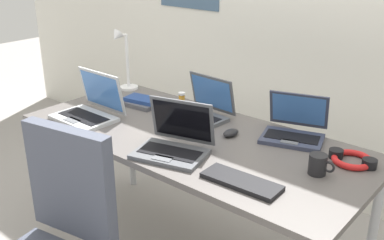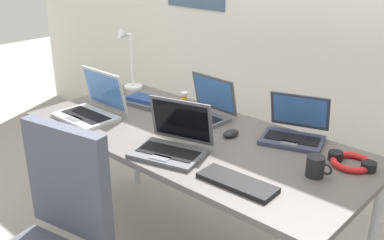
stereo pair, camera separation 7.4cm
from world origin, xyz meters
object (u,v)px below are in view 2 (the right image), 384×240
object	(u,v)px
external_keyboard	(237,182)
coffee_mug	(316,167)
laptop_by_keyboard	(172,143)
cell_phone	(113,95)
laptop_far_corner	(294,131)
headphones	(352,162)
book_stack	(146,101)
desk_lamp	(128,60)
laptop_mid_desk	(203,110)
pill_bottle	(184,99)
computer_mouse	(231,133)
laptop_center	(92,108)

from	to	relation	value
external_keyboard	coffee_mug	bearing A→B (deg)	51.92
laptop_by_keyboard	external_keyboard	xyz separation A→B (m)	(0.40, -0.04, -0.04)
cell_phone	coffee_mug	size ratio (longest dim) A/B	1.20
laptop_far_corner	cell_phone	distance (m)	1.19
headphones	book_stack	distance (m)	1.23
laptop_by_keyboard	cell_phone	bearing A→B (deg)	158.70
cell_phone	coffee_mug	xyz separation A→B (m)	(1.43, -0.09, 0.04)
desk_lamp	cell_phone	distance (m)	0.25
laptop_by_keyboard	coffee_mug	xyz separation A→B (m)	(0.60, 0.24, -0.00)
laptop_far_corner	coffee_mug	distance (m)	0.37
laptop_mid_desk	pill_bottle	distance (m)	0.23
cell_phone	book_stack	bearing A→B (deg)	50.94
computer_mouse	coffee_mug	bearing A→B (deg)	-4.04
computer_mouse	pill_bottle	xyz separation A→B (m)	(-0.48, 0.18, 0.02)
desk_lamp	pill_bottle	distance (m)	0.50
laptop_by_keyboard	headphones	xyz separation A→B (m)	(0.67, 0.43, -0.03)
laptop_center	headphones	distance (m)	1.37
laptop_mid_desk	headphones	size ratio (longest dim) A/B	1.48
desk_lamp	laptop_mid_desk	bearing A→B (deg)	-5.30
external_keyboard	coffee_mug	world-z (taller)	coffee_mug
laptop_mid_desk	cell_phone	xyz separation A→B (m)	(-0.66, -0.10, -0.04)
desk_lamp	computer_mouse	bearing A→B (deg)	-9.64
desk_lamp	coffee_mug	bearing A→B (deg)	-9.72
headphones	pill_bottle	distance (m)	1.06
desk_lamp	headphones	xyz separation A→B (m)	(1.53, -0.06, -0.18)
laptop_mid_desk	headphones	xyz separation A→B (m)	(0.84, 0.01, -0.03)
desk_lamp	laptop_mid_desk	distance (m)	0.71
laptop_center	external_keyboard	world-z (taller)	laptop_center
laptop_center	coffee_mug	xyz separation A→B (m)	(1.24, 0.21, -0.00)
laptop_center	cell_phone	world-z (taller)	laptop_center
laptop_far_corner	headphones	bearing A→B (deg)	-13.35
laptop_mid_desk	book_stack	size ratio (longest dim) A/B	1.41
cell_phone	book_stack	size ratio (longest dim) A/B	0.60
desk_lamp	headphones	bearing A→B (deg)	-2.13
book_stack	desk_lamp	bearing A→B (deg)	156.58
headphones	coffee_mug	size ratio (longest dim) A/B	1.89
laptop_center	cell_phone	xyz separation A→B (m)	(-0.19, 0.30, -0.04)
external_keyboard	coffee_mug	xyz separation A→B (m)	(0.20, 0.27, 0.03)
desk_lamp	cell_phone	size ratio (longest dim) A/B	2.94
computer_mouse	coffee_mug	xyz separation A→B (m)	(0.50, -0.09, 0.03)
laptop_by_keyboard	laptop_center	bearing A→B (deg)	177.57
desk_lamp	external_keyboard	world-z (taller)	desk_lamp
desk_lamp	laptop_mid_desk	xyz separation A→B (m)	(0.69, -0.06, -0.15)
cell_phone	laptop_mid_desk	bearing A→B (deg)	53.78
laptop_by_keyboard	laptop_mid_desk	distance (m)	0.46
cell_phone	pill_bottle	distance (m)	0.48
laptop_center	coffee_mug	world-z (taller)	laptop_center
computer_mouse	headphones	xyz separation A→B (m)	(0.58, 0.11, -0.00)
computer_mouse	coffee_mug	distance (m)	0.51
laptop_mid_desk	external_keyboard	bearing A→B (deg)	-38.59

